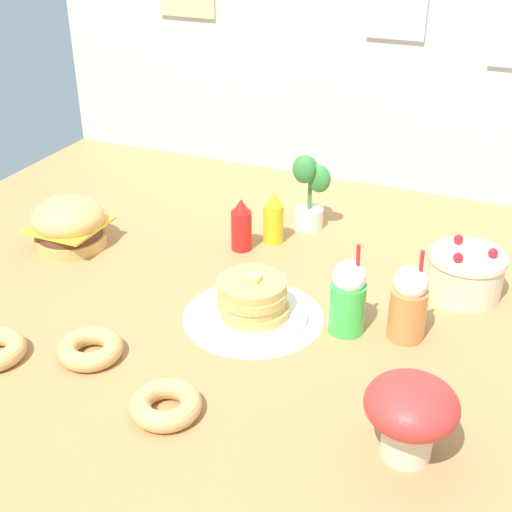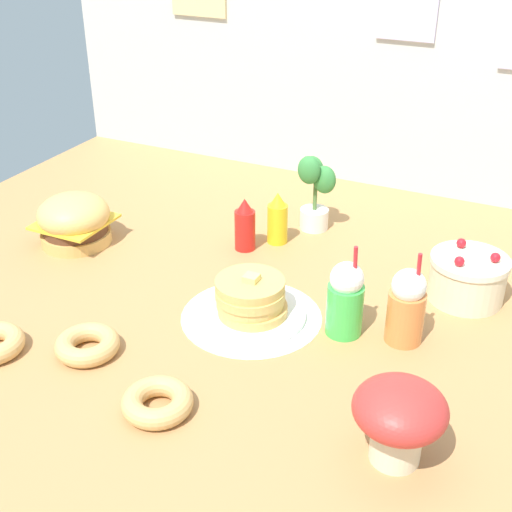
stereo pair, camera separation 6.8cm
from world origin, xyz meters
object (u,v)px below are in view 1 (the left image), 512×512
layer_cake (465,274)px  donut_chocolate (90,348)px  burger (69,224)px  potted_plant (310,189)px  orange_float_cup (409,303)px  mushroom_stool (411,411)px  ketchup_bottle (241,226)px  cream_soda_cup (348,297)px  donut_vanilla (166,404)px  mustard_bottle (273,219)px  pancake_stack (253,301)px

layer_cake → donut_chocolate: layer_cake is taller
burger → donut_chocolate: burger is taller
donut_chocolate → potted_plant: (0.26, 0.92, 0.12)m
layer_cake → orange_float_cup: 0.30m
mushroom_stool → ketchup_bottle: bearing=134.9°
burger → orange_float_cup: 1.13m
layer_cake → cream_soda_cup: size_ratio=0.83×
donut_chocolate → mushroom_stool: 0.81m
potted_plant → donut_vanilla: bearing=-88.6°
burger → potted_plant: potted_plant is taller
cream_soda_cup → orange_float_cup: same height
mustard_bottle → ketchup_bottle: bearing=-130.4°
pancake_stack → mustard_bottle: size_ratio=1.70×
burger → donut_chocolate: bearing=-49.0°
cream_soda_cup → potted_plant: bearing=118.9°
donut_chocolate → donut_vanilla: bearing=-21.1°
ketchup_bottle → donut_chocolate: ketchup_bottle is taller
layer_cake → mustard_bottle: size_ratio=1.25×
ketchup_bottle → cream_soda_cup: (0.45, -0.31, 0.02)m
ketchup_bottle → donut_vanilla: bearing=-77.7°
mushroom_stool → orange_float_cup: bearing=102.8°
pancake_stack → potted_plant: (-0.05, 0.59, 0.09)m
layer_cake → ketchup_bottle: ketchup_bottle is taller
pancake_stack → mustard_bottle: (-0.12, 0.45, 0.03)m
potted_plant → orange_float_cup: bearing=-48.5°
burger → ketchup_bottle: 0.56m
orange_float_cup → potted_plant: size_ratio=0.98×
pancake_stack → burger: bearing=168.0°
donut_vanilla → cream_soda_cup: bearing=59.9°
ketchup_bottle → mushroom_stool: (0.70, -0.70, 0.03)m
ketchup_bottle → donut_vanilla: (0.17, -0.79, -0.06)m
mustard_bottle → orange_float_cup: bearing=-34.9°
burger → cream_soda_cup: cream_soda_cup is taller
donut_chocolate → burger: bearing=131.0°
mushroom_stool → donut_chocolate: bearing=178.8°
cream_soda_cup → donut_chocolate: bearing=-146.4°
layer_cake → mustard_bottle: mustard_bottle is taller
mustard_bottle → mushroom_stool: (0.62, -0.79, 0.03)m
donut_chocolate → potted_plant: potted_plant is taller
donut_chocolate → potted_plant: 0.96m
pancake_stack → potted_plant: potted_plant is taller
ketchup_bottle → cream_soda_cup: size_ratio=0.67×
layer_cake → donut_chocolate: bearing=-140.1°
mushroom_stool → donut_vanilla: bearing=-170.1°
pancake_stack → layer_cake: 0.63m
burger → donut_vanilla: (0.70, -0.59, -0.05)m
burger → ketchup_bottle: (0.53, 0.20, 0.00)m
layer_cake → cream_soda_cup: 0.41m
mushroom_stool → potted_plant: bearing=120.5°
mustard_bottle → orange_float_cup: (0.53, -0.37, 0.02)m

